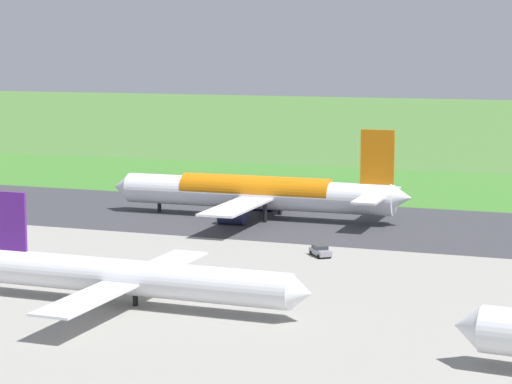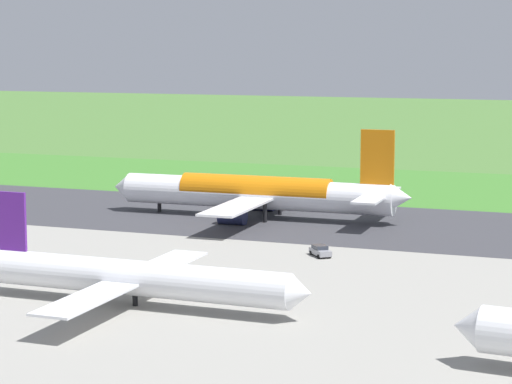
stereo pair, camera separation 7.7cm
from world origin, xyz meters
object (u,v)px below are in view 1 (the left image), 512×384
(airliner_main, at_px, (258,193))
(service_car_followme, at_px, (320,251))
(airliner_parked_mid, at_px, (133,277))
(no_stopping_sign, at_px, (377,186))
(traffic_cone_orange, at_px, (349,191))

(airliner_main, xyz_separation_m, service_car_followme, (-19.41, 27.37, -3.51))
(airliner_parked_mid, xyz_separation_m, service_car_followme, (-12.05, -33.86, -2.53))
(airliner_parked_mid, distance_m, service_car_followme, 36.03)
(airliner_main, bearing_deg, service_car_followme, 125.35)
(airliner_main, height_order, service_car_followme, airliner_main)
(service_car_followme, height_order, no_stopping_sign, no_stopping_sign)
(no_stopping_sign, relative_size, traffic_cone_orange, 4.48)
(no_stopping_sign, height_order, traffic_cone_orange, no_stopping_sign)
(airliner_main, distance_m, service_car_followme, 33.74)
(airliner_parked_mid, height_order, no_stopping_sign, airliner_parked_mid)
(airliner_parked_mid, height_order, traffic_cone_orange, airliner_parked_mid)
(service_car_followme, height_order, traffic_cone_orange, service_car_followme)
(service_car_followme, bearing_deg, airliner_main, -54.65)
(traffic_cone_orange, bearing_deg, airliner_parked_mid, 90.55)
(airliner_main, bearing_deg, traffic_cone_orange, -100.25)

